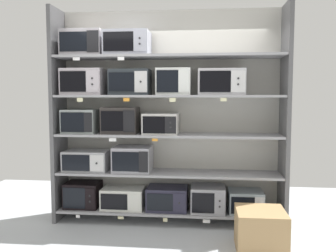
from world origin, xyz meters
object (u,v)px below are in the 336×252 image
microwave_12 (174,82)px  microwave_8 (120,120)px  microwave_13 (221,82)px  microwave_14 (83,43)px  microwave_6 (133,159)px  microwave_9 (161,124)px  microwave_3 (208,198)px  microwave_15 (128,44)px  microwave_7 (81,121)px  shipping_carton (260,230)px  microwave_1 (123,198)px  microwave_0 (83,194)px  microwave_11 (130,82)px  microwave_2 (167,198)px  microwave_4 (246,201)px  microwave_5 (87,160)px  microwave_10 (84,82)px

microwave_12 → microwave_8: bearing=180.0°
microwave_13 → microwave_14: microwave_14 is taller
microwave_6 → microwave_9: 0.59m
microwave_3 → microwave_15: bearing=180.0°
microwave_12 → microwave_14: microwave_14 is taller
microwave_7 → shipping_carton: bearing=-18.9°
microwave_1 → microwave_15: bearing=-0.1°
microwave_7 → microwave_15: bearing=0.0°
microwave_0 → microwave_11: microwave_11 is taller
microwave_9 → microwave_15: (-0.43, 0.00, 1.01)m
microwave_13 → microwave_14: size_ratio=1.08×
microwave_1 → microwave_11: microwave_11 is taller
microwave_2 → microwave_9: 0.98m
microwave_4 → microwave_12: microwave_12 is taller
microwave_4 → microwave_7: bearing=-180.0°
microwave_9 → microwave_14: size_ratio=0.83×
microwave_1 → microwave_15: 2.00m
microwave_9 → microwave_14: 1.44m
shipping_carton → microwave_14: bearing=160.7°
microwave_8 → microwave_13: 1.38m
microwave_5 → shipping_carton: bearing=-19.5°
microwave_13 → shipping_carton: 1.81m
microwave_12 → microwave_14: size_ratio=0.81×
microwave_1 → microwave_12: 1.66m
microwave_3 → microwave_5: size_ratio=0.75×
microwave_6 → microwave_7: microwave_7 is taller
microwave_7 → microwave_2: bearing=0.0°
microwave_8 → microwave_6: bearing=-0.0°
microwave_14 → shipping_carton: bearing=-19.3°
microwave_1 → microwave_6: microwave_6 is taller
microwave_6 → microwave_11: microwave_11 is taller
microwave_2 → microwave_1: bearing=-180.0°
microwave_15 → microwave_4: bearing=-0.0°
microwave_15 → microwave_12: bearing=-0.0°
microwave_5 → microwave_11: bearing=0.0°
microwave_0 → microwave_9: microwave_9 is taller
microwave_9 → microwave_6: bearing=180.0°
microwave_0 → microwave_10: 1.49m
microwave_0 → microwave_8: (0.52, 0.00, 1.00)m
microwave_0 → microwave_12: size_ratio=1.04×
microwave_1 → microwave_0: bearing=-180.0°
microwave_1 → microwave_4: bearing=-0.0°
microwave_10 → microwave_15: 0.76m
microwave_3 → microwave_13: size_ratio=0.75×
microwave_11 → microwave_15: (-0.03, -0.00, 0.49)m
microwave_8 → microwave_13: microwave_13 is taller
microwave_2 → microwave_6: (-0.45, -0.00, 0.51)m
microwave_1 → microwave_14: bearing=180.0°
microwave_11 → microwave_15: bearing=-179.6°
microwave_3 → microwave_13: 1.49m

